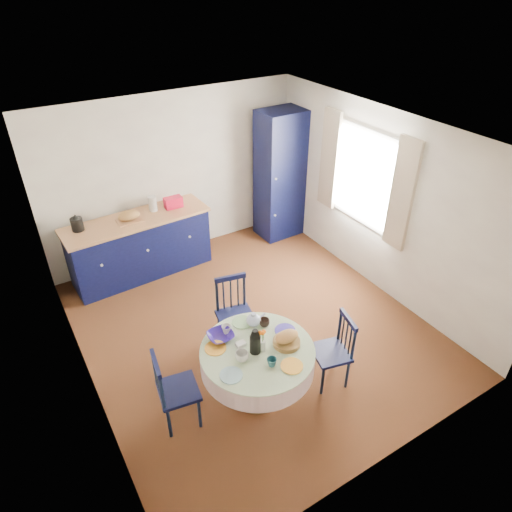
{
  "coord_description": "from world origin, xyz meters",
  "views": [
    {
      "loc": [
        -2.27,
        -3.81,
        3.99
      ],
      "look_at": [
        0.18,
        0.2,
        0.91
      ],
      "focal_mm": 32.0,
      "sensor_mm": 36.0,
      "label": 1
    }
  ],
  "objects_px": {
    "kitchen_counter": "(140,245)",
    "chair_left": "(174,390)",
    "pantry_cabinet": "(281,175)",
    "chair_right": "(334,350)",
    "mug_c": "(264,323)",
    "mug_d": "(227,329)",
    "mug_a": "(242,356)",
    "chair_far": "(235,314)",
    "dining_table": "(258,358)",
    "cobalt_bowl": "(221,336)",
    "mug_b": "(272,362)"
  },
  "relations": [
    {
      "from": "chair_far",
      "to": "mug_c",
      "type": "bearing_deg",
      "value": -73.88
    },
    {
      "from": "mug_b",
      "to": "cobalt_bowl",
      "type": "bearing_deg",
      "value": 112.57
    },
    {
      "from": "chair_left",
      "to": "mug_b",
      "type": "xyz_separation_m",
      "value": [
        0.86,
        -0.42,
        0.29
      ]
    },
    {
      "from": "dining_table",
      "to": "mug_a",
      "type": "distance_m",
      "value": 0.27
    },
    {
      "from": "dining_table",
      "to": "mug_d",
      "type": "xyz_separation_m",
      "value": [
        -0.15,
        0.37,
        0.16
      ]
    },
    {
      "from": "kitchen_counter",
      "to": "mug_c",
      "type": "distance_m",
      "value": 2.69
    },
    {
      "from": "chair_left",
      "to": "cobalt_bowl",
      "type": "xyz_separation_m",
      "value": [
        0.61,
        0.16,
        0.28
      ]
    },
    {
      "from": "dining_table",
      "to": "pantry_cabinet",
      "type": "bearing_deg",
      "value": 52.52
    },
    {
      "from": "cobalt_bowl",
      "to": "mug_d",
      "type": "bearing_deg",
      "value": 24.19
    },
    {
      "from": "mug_a",
      "to": "cobalt_bowl",
      "type": "distance_m",
      "value": 0.38
    },
    {
      "from": "kitchen_counter",
      "to": "mug_c",
      "type": "bearing_deg",
      "value": -82.56
    },
    {
      "from": "mug_c",
      "to": "mug_d",
      "type": "relative_size",
      "value": 1.1
    },
    {
      "from": "chair_left",
      "to": "mug_c",
      "type": "height_order",
      "value": "chair_left"
    },
    {
      "from": "dining_table",
      "to": "chair_left",
      "type": "xyz_separation_m",
      "value": [
        -0.86,
        0.17,
        -0.13
      ]
    },
    {
      "from": "mug_a",
      "to": "kitchen_counter",
      "type": "bearing_deg",
      "value": 90.61
    },
    {
      "from": "chair_far",
      "to": "mug_d",
      "type": "height_order",
      "value": "chair_far"
    },
    {
      "from": "pantry_cabinet",
      "to": "chair_far",
      "type": "height_order",
      "value": "pantry_cabinet"
    },
    {
      "from": "cobalt_bowl",
      "to": "kitchen_counter",
      "type": "bearing_deg",
      "value": 89.9
    },
    {
      "from": "mug_a",
      "to": "mug_d",
      "type": "xyz_separation_m",
      "value": [
        0.06,
        0.42,
        -0.0
      ]
    },
    {
      "from": "mug_a",
      "to": "cobalt_bowl",
      "type": "xyz_separation_m",
      "value": [
        -0.04,
        0.38,
        -0.02
      ]
    },
    {
      "from": "kitchen_counter",
      "to": "chair_far",
      "type": "distance_m",
      "value": 2.1
    },
    {
      "from": "dining_table",
      "to": "chair_right",
      "type": "bearing_deg",
      "value": -14.69
    },
    {
      "from": "pantry_cabinet",
      "to": "mug_b",
      "type": "height_order",
      "value": "pantry_cabinet"
    },
    {
      "from": "chair_left",
      "to": "cobalt_bowl",
      "type": "relative_size",
      "value": 3.38
    },
    {
      "from": "mug_b",
      "to": "chair_left",
      "type": "bearing_deg",
      "value": 153.67
    },
    {
      "from": "pantry_cabinet",
      "to": "mug_a",
      "type": "xyz_separation_m",
      "value": [
        -2.39,
        -2.89,
        -0.3
      ]
    },
    {
      "from": "mug_d",
      "to": "cobalt_bowl",
      "type": "xyz_separation_m",
      "value": [
        -0.09,
        -0.04,
        -0.02
      ]
    },
    {
      "from": "pantry_cabinet",
      "to": "mug_d",
      "type": "distance_m",
      "value": 3.41
    },
    {
      "from": "kitchen_counter",
      "to": "mug_b",
      "type": "relative_size",
      "value": 21.54
    },
    {
      "from": "pantry_cabinet",
      "to": "chair_right",
      "type": "height_order",
      "value": "pantry_cabinet"
    },
    {
      "from": "chair_right",
      "to": "mug_d",
      "type": "xyz_separation_m",
      "value": [
        -0.98,
        0.59,
        0.31
      ]
    },
    {
      "from": "kitchen_counter",
      "to": "mug_d",
      "type": "height_order",
      "value": "kitchen_counter"
    },
    {
      "from": "chair_right",
      "to": "mug_c",
      "type": "distance_m",
      "value": 0.82
    },
    {
      "from": "dining_table",
      "to": "chair_left",
      "type": "height_order",
      "value": "dining_table"
    },
    {
      "from": "mug_d",
      "to": "dining_table",
      "type": "bearing_deg",
      "value": -67.72
    },
    {
      "from": "pantry_cabinet",
      "to": "mug_d",
      "type": "height_order",
      "value": "pantry_cabinet"
    },
    {
      "from": "kitchen_counter",
      "to": "chair_left",
      "type": "relative_size",
      "value": 2.33
    },
    {
      "from": "chair_far",
      "to": "chair_right",
      "type": "relative_size",
      "value": 1.07
    },
    {
      "from": "dining_table",
      "to": "chair_far",
      "type": "relative_size",
      "value": 1.25
    },
    {
      "from": "dining_table",
      "to": "mug_d",
      "type": "height_order",
      "value": "dining_table"
    },
    {
      "from": "dining_table",
      "to": "chair_right",
      "type": "distance_m",
      "value": 0.87
    },
    {
      "from": "chair_left",
      "to": "chair_right",
      "type": "bearing_deg",
      "value": -93.64
    },
    {
      "from": "kitchen_counter",
      "to": "mug_c",
      "type": "height_order",
      "value": "kitchen_counter"
    },
    {
      "from": "kitchen_counter",
      "to": "mug_d",
      "type": "relative_size",
      "value": 20.34
    },
    {
      "from": "cobalt_bowl",
      "to": "mug_b",
      "type": "bearing_deg",
      "value": -67.43
    },
    {
      "from": "chair_left",
      "to": "chair_far",
      "type": "height_order",
      "value": "chair_far"
    },
    {
      "from": "mug_c",
      "to": "mug_d",
      "type": "distance_m",
      "value": 0.41
    },
    {
      "from": "kitchen_counter",
      "to": "mug_c",
      "type": "xyz_separation_m",
      "value": [
        0.48,
        -2.63,
        0.27
      ]
    },
    {
      "from": "mug_a",
      "to": "cobalt_bowl",
      "type": "relative_size",
      "value": 0.5
    },
    {
      "from": "mug_a",
      "to": "pantry_cabinet",
      "type": "bearing_deg",
      "value": 50.38
    }
  ]
}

